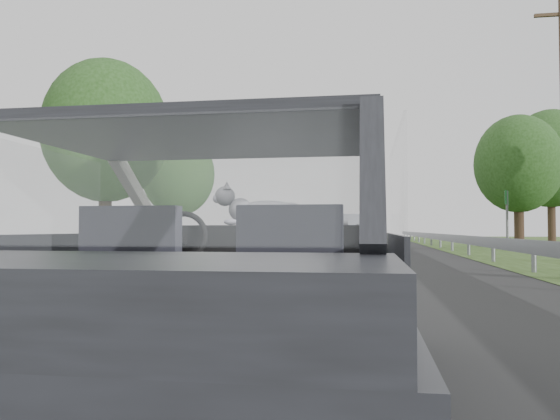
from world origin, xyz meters
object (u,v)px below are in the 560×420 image
(cat, at_px, (268,211))
(highway_sign, at_px, (507,220))
(other_car, at_px, (345,232))
(subject_car, at_px, (229,274))

(cat, bearing_deg, highway_sign, 59.72)
(cat, relative_size, highway_sign, 0.23)
(cat, height_order, other_car, other_car)
(subject_car, distance_m, cat, 0.69)
(cat, bearing_deg, other_car, 77.61)
(cat, distance_m, other_car, 21.61)
(other_car, relative_size, highway_sign, 1.81)
(cat, bearing_deg, subject_car, -115.07)
(other_car, bearing_deg, highway_sign, 11.97)
(other_car, distance_m, highway_sign, 7.88)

